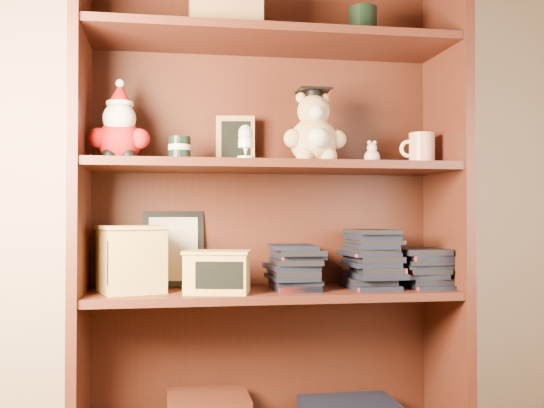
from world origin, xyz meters
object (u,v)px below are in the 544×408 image
Objects in this scene: bookcase at (269,217)px; teacher_mug at (421,149)px; treats_box at (131,259)px; grad_teddy_bear at (314,134)px.

bookcase is 0.55m from teacher_mug.
teacher_mug is at bearing 0.05° from treats_box.
grad_teddy_bear is 0.36m from teacher_mug.
grad_teddy_bear is 2.07× the size of teacher_mug.
grad_teddy_bear is at bearing -178.83° from teacher_mug.
bookcase reaches higher than grad_teddy_bear.
teacher_mug is (0.36, 0.01, -0.04)m from grad_teddy_bear.
treats_box is (-0.93, -0.00, -0.35)m from teacher_mug.
teacher_mug is 1.00m from treats_box.
grad_teddy_bear is (0.14, -0.06, 0.26)m from bookcase.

